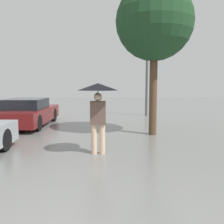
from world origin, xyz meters
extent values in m
cylinder|color=beige|center=(-0.16, 3.90, 0.38)|extent=(0.14, 0.14, 0.75)
cylinder|color=beige|center=(0.04, 3.90, 0.38)|extent=(0.14, 0.14, 0.75)
cube|color=brown|center=(-0.06, 3.90, 1.04)|extent=(0.38, 0.22, 0.57)
sphere|color=beige|center=(-0.06, 3.90, 1.42)|extent=(0.20, 0.20, 0.20)
cylinder|color=#515456|center=(-0.06, 3.90, 1.28)|extent=(0.02, 0.02, 0.60)
cone|color=black|center=(-0.06, 3.90, 1.67)|extent=(0.99, 0.99, 0.17)
cylinder|color=black|center=(-2.51, 4.14, 0.29)|extent=(0.18, 0.59, 0.59)
cube|color=maroon|center=(-3.24, 8.18, 0.45)|extent=(1.71, 4.02, 0.56)
cube|color=black|center=(-3.24, 7.97, 0.93)|extent=(1.46, 1.81, 0.41)
cylinder|color=black|center=(-4.01, 9.42, 0.31)|extent=(0.18, 0.61, 0.61)
cylinder|color=black|center=(-2.47, 9.42, 0.31)|extent=(0.18, 0.61, 0.61)
cylinder|color=black|center=(-2.47, 6.93, 0.31)|extent=(0.18, 0.61, 0.61)
cylinder|color=brown|center=(1.68, 6.29, 1.54)|extent=(0.26, 0.26, 3.07)
sphere|color=#1E4223|center=(1.68, 6.29, 3.78)|extent=(2.56, 2.56, 2.56)
cylinder|color=#515456|center=(2.19, 11.58, 2.09)|extent=(0.14, 0.14, 4.19)
sphere|color=beige|center=(2.19, 11.58, 4.29)|extent=(0.34, 0.34, 0.34)
camera|label=1|loc=(0.28, -2.19, 1.73)|focal=40.00mm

